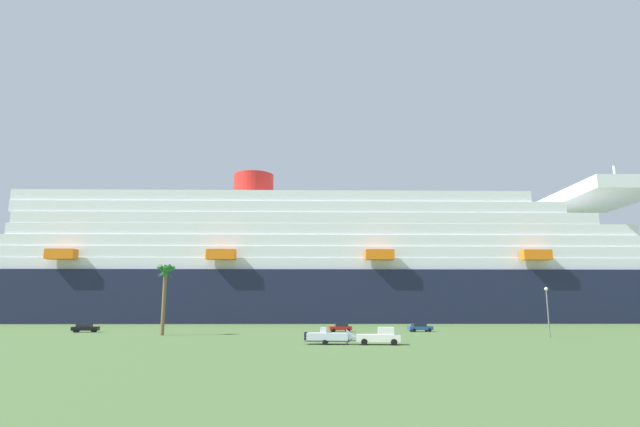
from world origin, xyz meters
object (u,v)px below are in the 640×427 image
at_px(parked_car_red_hatchback, 341,327).
at_px(parked_car_black_coupe, 85,328).
at_px(parked_car_blue_suv, 420,327).
at_px(cruise_ship, 381,272).
at_px(small_boat_on_trailer, 333,337).
at_px(palm_tree, 165,279).
at_px(pickup_truck, 380,336).
at_px(street_lamp, 547,305).

xyz_separation_m(parked_car_red_hatchback, parked_car_black_coupe, (-48.37, 2.16, 0.00)).
distance_m(parked_car_red_hatchback, parked_car_blue_suv, 15.37).
distance_m(cruise_ship, small_boat_on_trailer, 94.22).
height_order(small_boat_on_trailer, parked_car_blue_suv, small_boat_on_trailer).
xyz_separation_m(cruise_ship, palm_tree, (-51.23, -67.68, -5.97)).
bearing_deg(pickup_truck, small_boat_on_trailer, 170.53).
height_order(small_boat_on_trailer, parked_car_red_hatchback, small_boat_on_trailer).
bearing_deg(street_lamp, small_boat_on_trailer, -162.96).
distance_m(small_boat_on_trailer, parked_car_blue_suv, 36.56).
relative_size(cruise_ship, parked_car_blue_suv, 62.84).
relative_size(cruise_ship, pickup_truck, 51.20).
xyz_separation_m(palm_tree, parked_car_black_coupe, (-16.88, 11.20, -8.71)).
distance_m(pickup_truck, parked_car_black_coupe, 60.54).
height_order(small_boat_on_trailer, street_lamp, street_lamp).
bearing_deg(parked_car_blue_suv, pickup_truck, -113.72).
relative_size(cruise_ship, parked_car_red_hatchback, 68.13).
relative_size(cruise_ship, parked_car_black_coupe, 61.20).
bearing_deg(parked_car_black_coupe, cruise_ship, 39.66).
xyz_separation_m(palm_tree, parked_car_blue_suv, (46.85, 8.48, -8.71)).
bearing_deg(parked_car_black_coupe, small_boat_on_trailer, -37.30).
xyz_separation_m(cruise_ship, parked_car_black_coupe, (-68.11, -56.48, -14.68)).
height_order(palm_tree, parked_car_blue_suv, palm_tree).
bearing_deg(street_lamp, cruise_ship, 97.77).
distance_m(cruise_ship, parked_car_red_hatchback, 63.59).
height_order(pickup_truck, parked_car_blue_suv, pickup_truck).
bearing_deg(palm_tree, parked_car_blue_suv, 10.26).
bearing_deg(small_boat_on_trailer, parked_car_black_coupe, 142.70).
bearing_deg(pickup_truck, cruise_ship, 78.62).
xyz_separation_m(pickup_truck, parked_car_black_coupe, (-49.82, 34.39, -0.21)).
relative_size(pickup_truck, parked_car_black_coupe, 1.20).
xyz_separation_m(cruise_ship, pickup_truck, (-18.29, -90.86, -14.47)).
bearing_deg(parked_car_black_coupe, palm_tree, -33.57).
distance_m(street_lamp, parked_car_blue_suv, 25.40).
bearing_deg(cruise_ship, street_lamp, -82.23).
relative_size(pickup_truck, parked_car_blue_suv, 1.23).
xyz_separation_m(palm_tree, parked_car_red_hatchback, (31.48, 9.04, -8.71)).
bearing_deg(parked_car_blue_suv, palm_tree, -169.74).
bearing_deg(parked_car_black_coupe, parked_car_red_hatchback, -2.56).
bearing_deg(palm_tree, cruise_ship, 52.88).
xyz_separation_m(street_lamp, parked_car_black_coupe, (-78.90, 22.63, -4.29)).
distance_m(small_boat_on_trailer, palm_tree, 35.93).
xyz_separation_m(pickup_truck, palm_tree, (-32.94, 23.18, 8.50)).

